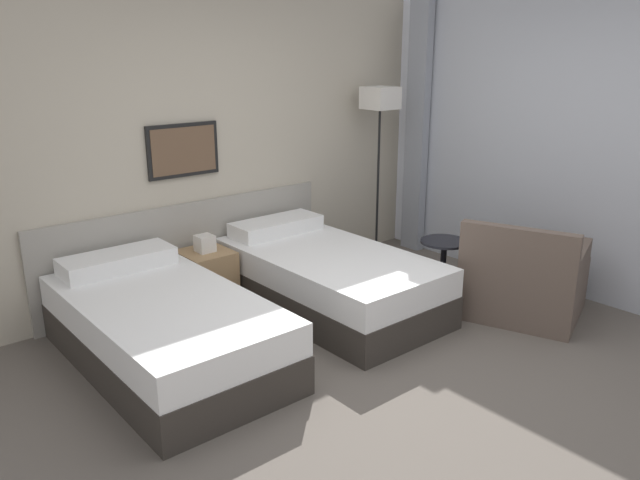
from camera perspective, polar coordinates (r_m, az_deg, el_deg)
ground_plane at (r=4.29m, az=7.80°, el=-12.39°), size 16.00×16.00×0.00m
wall_headboard at (r=5.54m, az=-9.46°, el=8.62°), size 10.00×0.10×2.70m
wall_window at (r=5.68m, az=24.34°, el=7.95°), size 0.21×4.73×2.70m
bed_near_door at (r=4.47m, az=-14.08°, el=-7.83°), size 1.05×1.94×0.62m
bed_near_window at (r=5.22m, az=0.71°, el=-3.55°), size 1.05×1.94×0.62m
nightstand at (r=5.37m, az=-10.31°, el=-3.34°), size 0.39×0.42×0.62m
floor_lamp at (r=6.26m, az=5.50°, el=11.72°), size 0.29×0.29×1.74m
side_table at (r=5.31m, az=11.20°, el=-1.92°), size 0.39×0.39×0.58m
armchair at (r=5.36m, az=18.09°, el=-3.70°), size 1.10×1.12×0.82m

